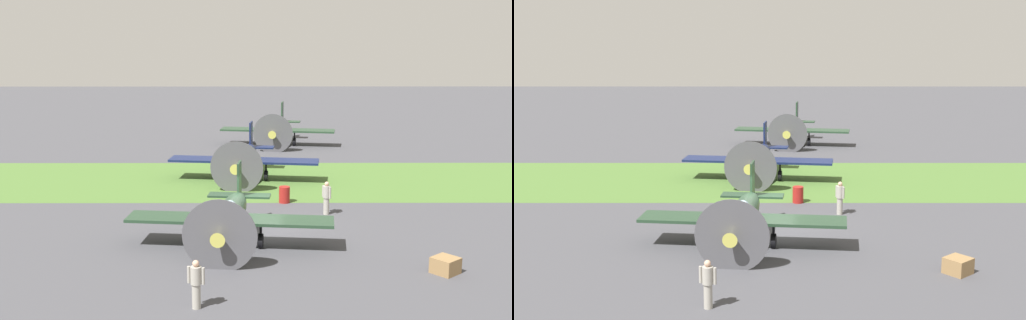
% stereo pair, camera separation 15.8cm
% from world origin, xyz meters
% --- Properties ---
extents(ground_plane, '(160.00, 160.00, 0.00)m').
position_xyz_m(ground_plane, '(0.00, 0.00, 0.00)').
color(ground_plane, '#424247').
extents(grass_verge, '(120.00, 11.00, 0.01)m').
position_xyz_m(grass_verge, '(0.00, -10.54, 0.00)').
color(grass_verge, '#476B2D').
rests_on(grass_verge, ground).
extents(airplane_lead, '(9.18, 7.28, 3.26)m').
position_xyz_m(airplane_lead, '(1.12, 2.04, 1.36)').
color(airplane_lead, '#233D28').
rests_on(airplane_lead, ground).
extents(airplane_wingman, '(9.55, 7.58, 3.38)m').
position_xyz_m(airplane_wingman, '(0.69, -10.90, 1.42)').
color(airplane_wingman, '#141E47').
rests_on(airplane_wingman, ground).
extents(airplane_trail, '(9.48, 7.54, 3.35)m').
position_xyz_m(airplane_trail, '(-1.90, -23.63, 1.40)').
color(airplane_trail, '#233D28').
rests_on(airplane_trail, ground).
extents(ground_crew_chief, '(0.42, 0.53, 1.73)m').
position_xyz_m(ground_crew_chief, '(-3.65, -2.78, 0.91)').
color(ground_crew_chief, '#9E998E').
rests_on(ground_crew_chief, ground).
extents(ground_crew_mechanic, '(0.61, 0.38, 1.73)m').
position_xyz_m(ground_crew_mechanic, '(2.06, 8.84, 0.91)').
color(ground_crew_mechanic, '#9E998E').
rests_on(ground_crew_mechanic, ground).
extents(fuel_drum, '(0.60, 0.60, 0.90)m').
position_xyz_m(fuel_drum, '(-1.59, -5.13, 0.45)').
color(fuel_drum, maroon).
rests_on(fuel_drum, ground).
extents(supply_crate, '(1.27, 1.27, 0.64)m').
position_xyz_m(supply_crate, '(-7.40, 5.57, 0.32)').
color(supply_crate, olive).
rests_on(supply_crate, ground).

